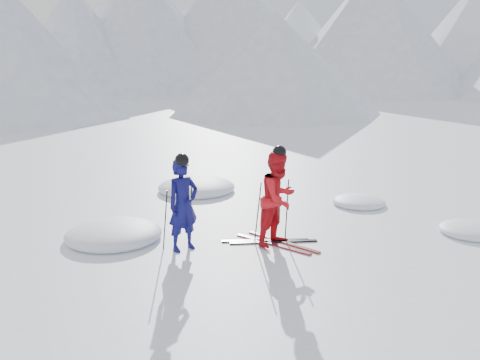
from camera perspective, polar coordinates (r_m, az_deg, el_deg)
ground at (r=10.80m, az=7.94°, el=-5.38°), size 160.00×160.00×0.00m
mountain_range at (r=45.17m, az=-14.36°, el=17.03°), size 106.15×62.94×15.53m
skier_blue at (r=9.33m, az=-6.40°, el=-2.83°), size 0.69×0.51×1.71m
skier_red at (r=9.57m, az=4.35°, el=-2.08°), size 1.05×0.94×1.80m
pole_blue_left at (r=9.45m, az=-8.39°, el=-4.50°), size 0.12×0.08×1.14m
pole_blue_right at (r=9.73m, az=-5.57°, el=-3.89°), size 0.12×0.07×1.14m
pole_red_left at (r=9.71m, az=2.02°, el=-3.68°), size 0.12×0.10×1.20m
pole_red_right at (r=9.94m, az=5.29°, el=-3.33°), size 0.12×0.08×1.20m
ski_worn_left at (r=9.78m, az=3.67°, el=-7.19°), size 0.71×1.61×0.03m
ski_worn_right at (r=9.91m, az=4.84°, el=-6.94°), size 0.60×1.65×0.03m
ski_loose_a at (r=9.96m, az=2.83°, el=-6.79°), size 1.57×0.82×0.03m
ski_loose_b at (r=9.89m, az=3.79°, el=-6.95°), size 1.59×0.76×0.03m
snow_lumps at (r=12.00m, az=-2.85°, el=-3.35°), size 8.02×7.56×0.46m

